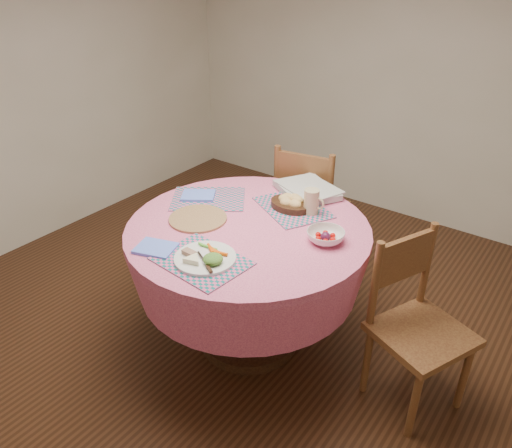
{
  "coord_description": "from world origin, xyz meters",
  "views": [
    {
      "loc": [
        1.33,
        -1.73,
        1.99
      ],
      "look_at": [
        0.05,
        0.0,
        0.78
      ],
      "focal_mm": 35.0,
      "sensor_mm": 36.0,
      "label": 1
    }
  ],
  "objects_px": {
    "dinner_plate": "(205,257)",
    "bread_bowl": "(291,202)",
    "fruit_bowl": "(326,236)",
    "dining_table": "(248,259)",
    "chair_right": "(415,321)",
    "latte_mug": "(312,201)",
    "wicker_trivet": "(198,219)",
    "chair_back": "(309,207)"
  },
  "relations": [
    {
      "from": "dining_table",
      "to": "latte_mug",
      "type": "height_order",
      "value": "latte_mug"
    },
    {
      "from": "chair_right",
      "to": "dinner_plate",
      "type": "bearing_deg",
      "value": 146.11
    },
    {
      "from": "chair_back",
      "to": "wicker_trivet",
      "type": "relative_size",
      "value": 3.08
    },
    {
      "from": "latte_mug",
      "to": "chair_back",
      "type": "bearing_deg",
      "value": 121.2
    },
    {
      "from": "dinner_plate",
      "to": "latte_mug",
      "type": "xyz_separation_m",
      "value": [
        0.14,
        0.68,
        0.05
      ]
    },
    {
      "from": "dining_table",
      "to": "chair_back",
      "type": "height_order",
      "value": "chair_back"
    },
    {
      "from": "bread_bowl",
      "to": "latte_mug",
      "type": "xyz_separation_m",
      "value": [
        0.12,
        0.02,
        0.03
      ]
    },
    {
      "from": "bread_bowl",
      "to": "latte_mug",
      "type": "bearing_deg",
      "value": 7.19
    },
    {
      "from": "dinner_plate",
      "to": "fruit_bowl",
      "type": "relative_size",
      "value": 1.18
    },
    {
      "from": "chair_back",
      "to": "dinner_plate",
      "type": "bearing_deg",
      "value": 87.64
    },
    {
      "from": "dinner_plate",
      "to": "bread_bowl",
      "type": "height_order",
      "value": "bread_bowl"
    },
    {
      "from": "dining_table",
      "to": "dinner_plate",
      "type": "relative_size",
      "value": 4.43
    },
    {
      "from": "chair_back",
      "to": "latte_mug",
      "type": "bearing_deg",
      "value": 110.93
    },
    {
      "from": "chair_right",
      "to": "wicker_trivet",
      "type": "xyz_separation_m",
      "value": [
        -1.11,
        -0.26,
        0.3
      ]
    },
    {
      "from": "bread_bowl",
      "to": "chair_back",
      "type": "bearing_deg",
      "value": 109.84
    },
    {
      "from": "latte_mug",
      "to": "fruit_bowl",
      "type": "relative_size",
      "value": 0.55
    },
    {
      "from": "dining_table",
      "to": "chair_back",
      "type": "distance_m",
      "value": 0.83
    },
    {
      "from": "dining_table",
      "to": "fruit_bowl",
      "type": "distance_m",
      "value": 0.46
    },
    {
      "from": "chair_right",
      "to": "wicker_trivet",
      "type": "relative_size",
      "value": 2.91
    },
    {
      "from": "wicker_trivet",
      "to": "dinner_plate",
      "type": "height_order",
      "value": "dinner_plate"
    },
    {
      "from": "bread_bowl",
      "to": "fruit_bowl",
      "type": "xyz_separation_m",
      "value": [
        0.32,
        -0.19,
        -0.01
      ]
    },
    {
      "from": "dining_table",
      "to": "chair_right",
      "type": "distance_m",
      "value": 0.88
    },
    {
      "from": "dinner_plate",
      "to": "bread_bowl",
      "type": "xyz_separation_m",
      "value": [
        0.02,
        0.66,
        0.02
      ]
    },
    {
      "from": "chair_right",
      "to": "bread_bowl",
      "type": "xyz_separation_m",
      "value": [
        -0.79,
        0.13,
        0.33
      ]
    },
    {
      "from": "dining_table",
      "to": "bread_bowl",
      "type": "xyz_separation_m",
      "value": [
        0.07,
        0.29,
        0.23
      ]
    },
    {
      "from": "chair_back",
      "to": "bread_bowl",
      "type": "bearing_deg",
      "value": 99.56
    },
    {
      "from": "chair_right",
      "to": "dinner_plate",
      "type": "xyz_separation_m",
      "value": [
        -0.82,
        -0.53,
        0.32
      ]
    },
    {
      "from": "chair_right",
      "to": "latte_mug",
      "type": "xyz_separation_m",
      "value": [
        -0.67,
        0.15,
        0.37
      ]
    },
    {
      "from": "fruit_bowl",
      "to": "bread_bowl",
      "type": "bearing_deg",
      "value": 149.45
    },
    {
      "from": "dining_table",
      "to": "chair_back",
      "type": "xyz_separation_m",
      "value": [
        -0.12,
        0.82,
        -0.07
      ]
    },
    {
      "from": "wicker_trivet",
      "to": "fruit_bowl",
      "type": "distance_m",
      "value": 0.67
    },
    {
      "from": "chair_back",
      "to": "wicker_trivet",
      "type": "height_order",
      "value": "chair_back"
    },
    {
      "from": "bread_bowl",
      "to": "latte_mug",
      "type": "height_order",
      "value": "latte_mug"
    },
    {
      "from": "chair_back",
      "to": "dinner_plate",
      "type": "relative_size",
      "value": 3.3
    },
    {
      "from": "dinner_plate",
      "to": "dining_table",
      "type": "bearing_deg",
      "value": 96.37
    },
    {
      "from": "wicker_trivet",
      "to": "dinner_plate",
      "type": "relative_size",
      "value": 1.07
    },
    {
      "from": "bread_bowl",
      "to": "latte_mug",
      "type": "distance_m",
      "value": 0.12
    },
    {
      "from": "dining_table",
      "to": "chair_right",
      "type": "relative_size",
      "value": 1.42
    },
    {
      "from": "chair_right",
      "to": "latte_mug",
      "type": "relative_size",
      "value": 6.68
    },
    {
      "from": "wicker_trivet",
      "to": "fruit_bowl",
      "type": "bearing_deg",
      "value": 17.52
    },
    {
      "from": "chair_back",
      "to": "latte_mug",
      "type": "distance_m",
      "value": 0.69
    },
    {
      "from": "fruit_bowl",
      "to": "dinner_plate",
      "type": "bearing_deg",
      "value": -126.22
    }
  ]
}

